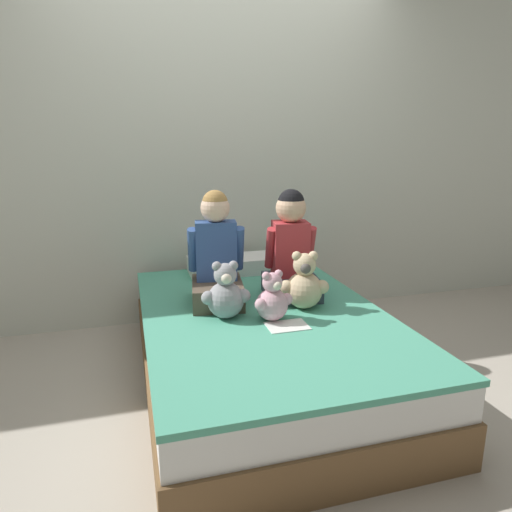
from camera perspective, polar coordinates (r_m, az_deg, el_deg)
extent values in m
plane|color=#B2A899|center=(2.72, 0.87, -15.17)|extent=(14.00, 14.00, 0.00)
cube|color=beige|center=(3.43, -4.43, 12.74)|extent=(8.00, 0.06, 2.50)
cube|color=brown|center=(2.67, 0.88, -13.10)|extent=(1.31, 1.95, 0.22)
cube|color=silver|center=(2.59, 0.90, -9.27)|extent=(1.28, 1.91, 0.17)
cube|color=#4CA384|center=(2.55, 0.91, -7.22)|extent=(1.30, 1.93, 0.03)
cube|color=brown|center=(2.65, -4.84, -4.58)|extent=(0.34, 0.41, 0.13)
cube|color=#33518E|center=(2.64, -5.02, 0.67)|extent=(0.25, 0.15, 0.34)
sphere|color=beige|center=(2.59, -5.13, 6.00)|extent=(0.17, 0.17, 0.17)
sphere|color=#A37A42|center=(2.59, -5.15, 6.63)|extent=(0.15, 0.15, 0.15)
cylinder|color=#33518E|center=(2.64, -7.91, 0.75)|extent=(0.08, 0.15, 0.28)
cylinder|color=#33518E|center=(2.65, -2.14, 0.94)|extent=(0.08, 0.15, 0.28)
cube|color=#384251|center=(2.77, 4.41, -3.85)|extent=(0.36, 0.37, 0.12)
cube|color=#B23338|center=(2.76, 4.29, 0.91)|extent=(0.23, 0.20, 0.33)
sphere|color=#DBAD89|center=(2.71, 4.39, 6.03)|extent=(0.18, 0.18, 0.18)
sphere|color=black|center=(2.71, 4.40, 6.69)|extent=(0.16, 0.16, 0.16)
cylinder|color=#B23338|center=(2.73, 1.81, 1.00)|extent=(0.08, 0.15, 0.27)
cylinder|color=#B23338|center=(2.78, 6.73, 1.15)|extent=(0.08, 0.15, 0.27)
sphere|color=#939399|center=(2.43, -3.82, -5.51)|extent=(0.20, 0.20, 0.20)
sphere|color=#939399|center=(2.39, -3.87, -2.33)|extent=(0.12, 0.12, 0.12)
sphere|color=beige|center=(2.34, -3.73, -2.83)|extent=(0.05, 0.05, 0.05)
sphere|color=#939399|center=(2.37, -4.94, -1.29)|extent=(0.05, 0.05, 0.05)
sphere|color=#939399|center=(2.38, -2.84, -1.19)|extent=(0.05, 0.05, 0.05)
sphere|color=#939399|center=(2.40, -5.99, -5.22)|extent=(0.07, 0.07, 0.07)
sphere|color=#939399|center=(2.42, -1.57, -4.99)|extent=(0.07, 0.07, 0.07)
sphere|color=#D1B78E|center=(2.58, 6.00, -4.27)|extent=(0.21, 0.21, 0.21)
sphere|color=#D1B78E|center=(2.53, 6.09, -1.09)|extent=(0.13, 0.13, 0.13)
sphere|color=#4C4742|center=(2.48, 6.22, -1.56)|extent=(0.06, 0.06, 0.06)
sphere|color=#D1B78E|center=(2.52, 5.07, 0.01)|extent=(0.05, 0.05, 0.05)
sphere|color=#D1B78E|center=(2.53, 7.16, 0.01)|extent=(0.05, 0.05, 0.05)
sphere|color=#D1B78E|center=(2.54, 3.86, -3.88)|extent=(0.08, 0.08, 0.08)
sphere|color=#D1B78E|center=(2.56, 8.26, -3.84)|extent=(0.08, 0.08, 0.08)
sphere|color=#DBA3B2|center=(2.40, 2.03, -6.09)|extent=(0.17, 0.17, 0.17)
sphere|color=#DBA3B2|center=(2.36, 2.05, -3.33)|extent=(0.10, 0.10, 0.10)
sphere|color=beige|center=(2.33, 2.64, -3.73)|extent=(0.05, 0.05, 0.05)
sphere|color=#DBA3B2|center=(2.33, 1.28, -2.51)|extent=(0.04, 0.04, 0.04)
sphere|color=#DBA3B2|center=(2.37, 2.83, -2.24)|extent=(0.04, 0.04, 0.04)
sphere|color=#DBA3B2|center=(2.34, 0.58, -6.08)|extent=(0.06, 0.06, 0.06)
sphere|color=#DBA3B2|center=(2.42, 3.86, -5.39)|extent=(0.06, 0.06, 0.06)
cube|color=white|center=(3.26, -3.15, -1.11)|extent=(0.59, 0.29, 0.11)
cube|color=white|center=(2.35, 3.92, -8.71)|extent=(0.21, 0.15, 0.00)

